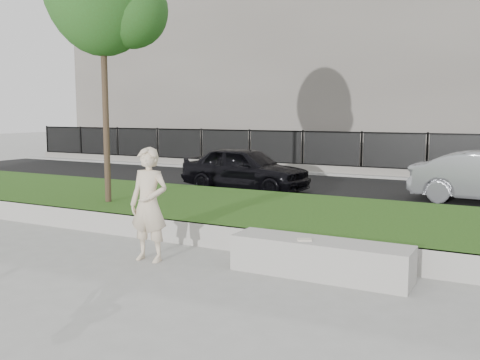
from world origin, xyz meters
The scene contains 11 objects.
ground centered at (0.00, 0.00, 0.00)m, with size 90.00×90.00×0.00m, color gray.
grass_bank centered at (0.00, 3.00, 0.20)m, with size 34.00×4.00×0.40m, color #13360D.
grass_kerb centered at (0.00, 1.04, 0.20)m, with size 34.00×0.08×0.40m, color #A19E97.
street centered at (0.00, 8.50, 0.02)m, with size 34.00×7.00×0.04m, color black.
far_pavement centered at (0.00, 13.00, 0.06)m, with size 34.00×3.00×0.12m, color gray.
iron_fence centered at (0.00, 12.00, 0.54)m, with size 32.00×0.30×1.50m.
building_facade centered at (0.00, 20.00, 5.00)m, with size 34.00×10.00×10.00m, color #69625C.
stone_bench centered at (1.99, 0.40, 0.26)m, with size 2.50×0.63×0.51m, color #A19E97.
man centered at (-0.60, -0.06, 0.87)m, with size 0.64×0.42×1.75m, color beige.
book centered at (1.80, 0.29, 0.52)m, with size 0.20×0.14×0.02m, color beige.
car_dark centered at (-2.56, 6.91, 0.68)m, with size 1.51×3.75×1.28m, color black.
Camera 1 is at (4.39, -6.50, 2.27)m, focal length 40.00 mm.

